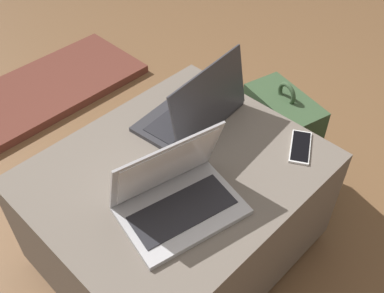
# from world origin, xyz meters

# --- Properties ---
(ground_plane) EXTENTS (14.00, 14.00, 0.00)m
(ground_plane) POSITION_xyz_m (0.00, 0.00, 0.00)
(ground_plane) COLOR brown
(ottoman) EXTENTS (0.88, 0.73, 0.46)m
(ottoman) POSITION_xyz_m (0.00, 0.00, 0.23)
(ottoman) COLOR #3D3832
(ottoman) RESTS_ON ground_plane
(laptop_near) EXTENTS (0.38, 0.30, 0.24)m
(laptop_near) POSITION_xyz_m (-0.10, -0.11, 0.51)
(laptop_near) COLOR #B7B7BC
(laptop_near) RESTS_ON ottoman
(laptop_far) EXTENTS (0.38, 0.26, 0.23)m
(laptop_far) POSITION_xyz_m (0.20, 0.11, 0.51)
(laptop_far) COLOR #333338
(laptop_far) RESTS_ON ottoman
(cell_phone) EXTENTS (0.16, 0.13, 0.01)m
(cell_phone) POSITION_xyz_m (0.35, -0.23, 0.47)
(cell_phone) COLOR white
(cell_phone) RESTS_ON ottoman
(backpack) EXTENTS (0.27, 0.34, 0.52)m
(backpack) POSITION_xyz_m (0.55, -0.03, 0.22)
(backpack) COLOR #385133
(backpack) RESTS_ON ground_plane
(fireplace_hearth) EXTENTS (1.40, 0.50, 0.04)m
(fireplace_hearth) POSITION_xyz_m (0.00, 1.22, 0.02)
(fireplace_hearth) COLOR brown
(fireplace_hearth) RESTS_ON ground_plane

